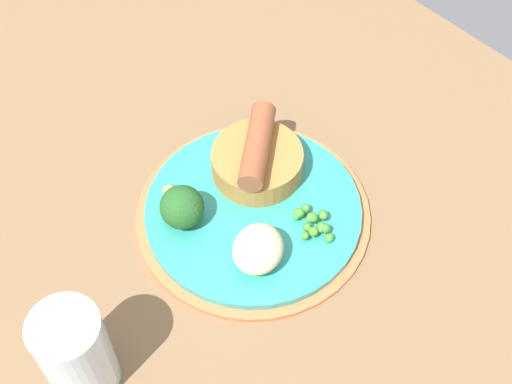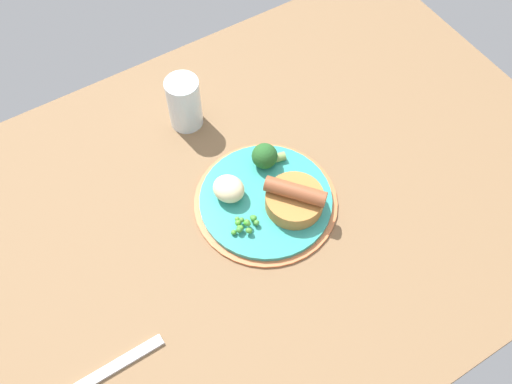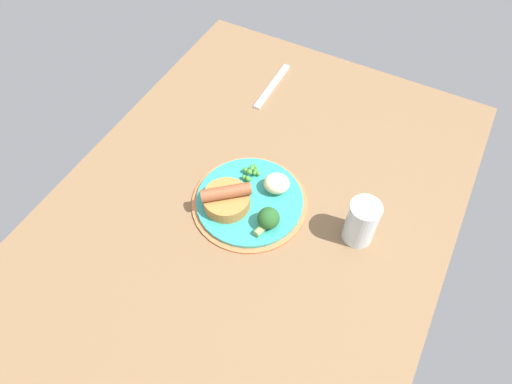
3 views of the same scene
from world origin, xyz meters
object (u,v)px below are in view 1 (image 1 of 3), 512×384
(sausage_pudding, at_px, (257,159))
(pea_pile, at_px, (314,221))
(broccoli_floret_near, at_px, (181,207))
(potato_chunk_1, at_px, (258,249))
(dinner_plate, at_px, (253,213))
(drinking_glass, at_px, (76,353))

(sausage_pudding, bearing_deg, pea_pile, 46.65)
(broccoli_floret_near, height_order, potato_chunk_1, broccoli_floret_near)
(dinner_plate, bearing_deg, drinking_glass, -82.51)
(pea_pile, xyz_separation_m, drinking_glass, (-0.03, -0.26, 0.03))
(sausage_pudding, distance_m, broccoli_floret_near, 0.10)
(dinner_plate, height_order, sausage_pudding, sausage_pudding)
(pea_pile, height_order, potato_chunk_1, potato_chunk_1)
(pea_pile, bearing_deg, dinner_plate, -152.79)
(potato_chunk_1, bearing_deg, dinner_plate, 142.45)
(broccoli_floret_near, distance_m, potato_chunk_1, 0.09)
(dinner_plate, height_order, potato_chunk_1, potato_chunk_1)
(pea_pile, relative_size, broccoli_floret_near, 0.83)
(sausage_pudding, xyz_separation_m, pea_pile, (0.09, -0.01, -0.01))
(dinner_plate, relative_size, broccoli_floret_near, 4.03)
(drinking_glass, bearing_deg, sausage_pudding, 103.46)
(pea_pile, bearing_deg, broccoli_floret_near, -136.29)
(sausage_pudding, height_order, pea_pile, sausage_pudding)
(sausage_pudding, height_order, drinking_glass, drinking_glass)
(dinner_plate, bearing_deg, pea_pile, 27.21)
(sausage_pudding, bearing_deg, dinner_plate, 3.31)
(dinner_plate, xyz_separation_m, pea_pile, (0.06, 0.03, 0.02))
(broccoli_floret_near, xyz_separation_m, potato_chunk_1, (0.09, 0.02, -0.00))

